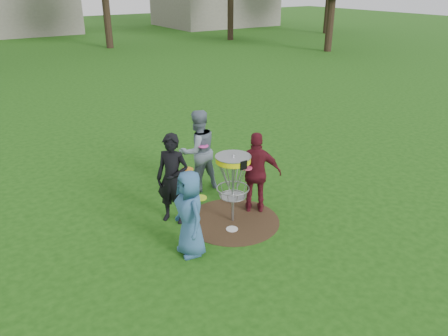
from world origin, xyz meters
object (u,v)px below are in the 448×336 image
player_black (173,179)px  disc_golf_basket (233,173)px  player_maroon (256,173)px  player_grey (198,151)px  player_blue (190,214)px

player_black → disc_golf_basket: (0.91, -0.64, 0.15)m
player_maroon → disc_golf_basket: 0.66m
player_grey → player_maroon: (0.44, -1.48, -0.08)m
player_grey → disc_golf_basket: (-0.18, -1.58, 0.12)m
player_blue → player_black: bearing=171.3°
player_black → player_grey: bearing=92.1°
disc_golf_basket → player_blue: bearing=-158.3°
player_maroon → disc_golf_basket: player_maroon is taller
player_blue → player_maroon: 1.89m
player_blue → disc_golf_basket: bearing=116.5°
player_blue → player_black: size_ratio=0.86×
player_blue → player_black: player_black is taller
player_blue → player_maroon: (1.80, 0.57, 0.07)m
disc_golf_basket → player_black: bearing=144.8°
player_black → player_grey: player_grey is taller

